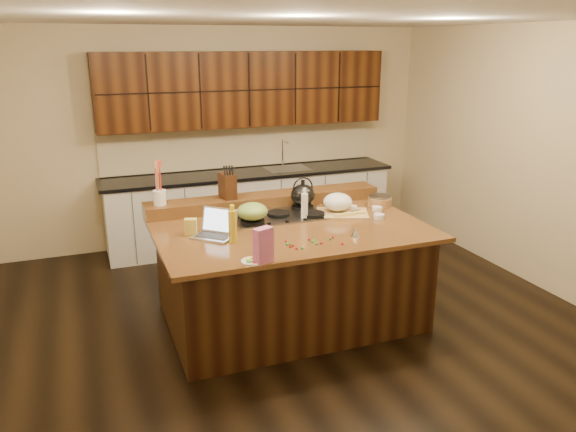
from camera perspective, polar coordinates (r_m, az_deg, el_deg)
name	(u,v)px	position (r m, az deg, el deg)	size (l,w,h in m)	color
room	(290,180)	(4.93, 0.21, 3.73)	(5.52, 5.02, 2.72)	black
island	(290,273)	(5.21, 0.20, -5.79)	(2.40, 1.60, 0.92)	black
back_ledge	(265,200)	(5.66, -2.35, 1.62)	(2.40, 0.30, 0.12)	black
cooktop	(279,215)	(5.31, -0.96, 0.08)	(0.92, 0.52, 0.05)	gray
back_counter	(249,167)	(7.16, -3.97, 4.94)	(3.70, 0.66, 2.40)	silver
kettle	(303,195)	(5.50, 1.51, 2.14)	(0.24, 0.24, 0.21)	black
green_bowl	(252,211)	(5.07, -3.65, 0.48)	(0.28, 0.28, 0.16)	olive
laptop	(216,229)	(4.81, -7.30, -1.32)	(0.42, 0.42, 0.23)	#B7B7BC
oil_bottle	(233,227)	(4.62, -5.64, -1.08)	(0.07, 0.07, 0.27)	gold
vinegar_bottle	(304,207)	(5.20, 1.69, 0.97)	(0.06, 0.06, 0.25)	silver
wooden_tray	(339,205)	(5.43, 5.19, 1.17)	(0.58, 0.51, 0.20)	tan
ramekin_a	(379,216)	(5.32, 9.22, -0.04)	(0.10, 0.10, 0.04)	white
ramekin_b	(377,209)	(5.55, 9.04, 0.71)	(0.10, 0.10, 0.04)	white
ramekin_c	(352,208)	(5.56, 6.52, 0.82)	(0.10, 0.10, 0.04)	white
strainer_bowl	(380,202)	(5.73, 9.30, 1.45)	(0.24, 0.24, 0.09)	#996B3F
kitchen_timer	(355,233)	(4.80, 6.87, -1.69)	(0.08, 0.08, 0.07)	silver
pink_bag	(263,245)	(4.18, -2.54, -2.99)	(0.15, 0.08, 0.27)	#B95784
candy_plate	(253,261)	(4.24, -3.58, -4.60)	(0.18, 0.18, 0.01)	white
package_box	(191,227)	(4.87, -9.85, -1.09)	(0.10, 0.07, 0.14)	gold
utensil_crock	(160,197)	(5.40, -12.91, 1.85)	(0.12, 0.12, 0.14)	white
knife_block	(227,186)	(5.51, -6.17, 3.06)	(0.12, 0.20, 0.24)	black
gumdrop_0	(309,239)	(4.68, 2.15, -2.40)	(0.02, 0.02, 0.02)	red
gumdrop_1	(330,239)	(4.71, 4.32, -2.34)	(0.02, 0.02, 0.02)	#198C26
gumdrop_2	(343,243)	(4.61, 5.56, -2.78)	(0.02, 0.02, 0.02)	red
gumdrop_3	(290,244)	(4.57, 0.20, -2.88)	(0.02, 0.02, 0.02)	#198C26
gumdrop_4	(321,243)	(4.61, 3.39, -2.75)	(0.02, 0.02, 0.02)	red
gumdrop_5	(287,244)	(4.57, -0.13, -2.89)	(0.02, 0.02, 0.02)	#198C26
gumdrop_6	(286,241)	(4.64, -0.21, -2.55)	(0.02, 0.02, 0.02)	red
gumdrop_7	(316,244)	(4.58, 2.89, -2.86)	(0.02, 0.02, 0.02)	#198C26
gumdrop_8	(333,237)	(4.75, 4.58, -2.15)	(0.02, 0.02, 0.02)	red
gumdrop_9	(314,240)	(4.67, 2.61, -2.45)	(0.02, 0.02, 0.02)	#198C26
gumdrop_10	(293,245)	(4.55, 0.46, -3.00)	(0.02, 0.02, 0.02)	red
gumdrop_11	(313,242)	(4.64, 2.51, -2.61)	(0.02, 0.02, 0.02)	#198C26
gumdrop_12	(290,247)	(4.52, 0.23, -3.12)	(0.02, 0.02, 0.02)	red
gumdrop_13	(302,248)	(4.49, 1.43, -3.28)	(0.02, 0.02, 0.02)	#198C26
gumdrop_14	(297,248)	(4.48, 0.88, -3.32)	(0.02, 0.02, 0.02)	red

